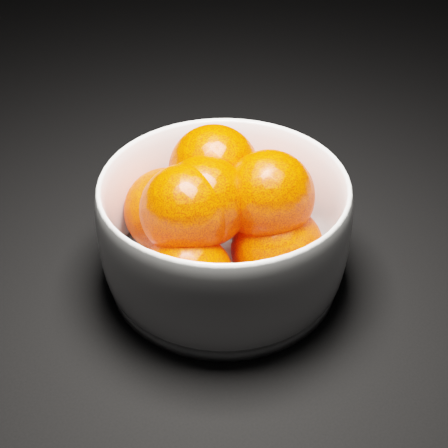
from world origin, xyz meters
TOP-DOWN VIEW (x-y plane):
  - bowl at (0.14, 0.25)m, footprint 0.23×0.23m
  - orange_pile at (0.14, 0.25)m, footprint 0.19×0.19m

SIDE VIEW (x-z plane):
  - bowl at x=0.14m, z-range 0.00..0.11m
  - orange_pile at x=0.14m, z-range 0.01..0.14m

